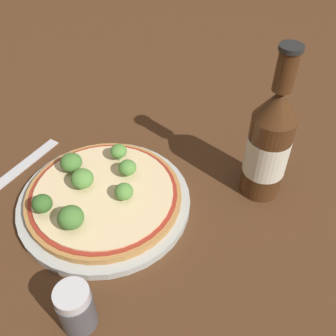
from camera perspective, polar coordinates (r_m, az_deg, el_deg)
ground_plane at (r=0.60m, az=-9.66°, el=-4.03°), size 3.00×3.00×0.00m
plate at (r=0.58m, az=-9.18°, el=-4.86°), size 0.25×0.25×0.01m
pizza at (r=0.57m, az=-9.30°, el=-3.89°), size 0.22×0.22×0.01m
broccoli_floret_0 at (r=0.57m, az=-12.35°, el=-1.52°), size 0.03×0.03×0.03m
broccoli_floret_1 at (r=0.58m, az=-5.90°, el=0.04°), size 0.03×0.03×0.03m
broccoli_floret_2 at (r=0.60m, az=-13.89°, el=0.81°), size 0.03×0.03×0.03m
broccoli_floret_3 at (r=0.55m, az=-17.80°, el=-4.95°), size 0.03×0.03×0.03m
broccoli_floret_4 at (r=0.53m, az=-13.94°, el=-7.00°), size 0.03×0.03×0.03m
broccoli_floret_5 at (r=0.55m, az=-6.43°, el=-3.43°), size 0.03×0.03×0.02m
broccoli_floret_6 at (r=0.60m, az=-7.18°, el=2.43°), size 0.03×0.03×0.03m
beer_bottle at (r=0.56m, az=14.42°, el=3.38°), size 0.06×0.06×0.23m
pepper_shaker at (r=0.47m, az=-13.22°, el=-19.17°), size 0.04×0.04×0.07m
fork at (r=0.67m, az=-21.69°, el=-0.81°), size 0.04×0.19×0.00m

